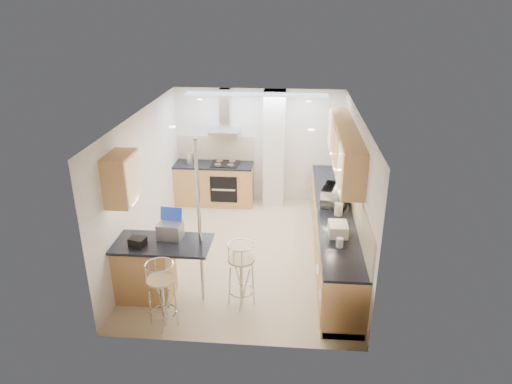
# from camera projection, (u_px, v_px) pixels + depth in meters

# --- Properties ---
(ground) EXTENTS (4.80, 4.80, 0.00)m
(ground) POSITION_uv_depth(u_px,v_px,m) (248.00, 252.00, 8.21)
(ground) COLOR beige
(ground) RESTS_ON ground
(room_shell) EXTENTS (3.64, 4.84, 2.51)m
(room_shell) POSITION_uv_depth(u_px,v_px,m) (268.00, 165.00, 7.93)
(room_shell) COLOR white
(room_shell) RESTS_ON ground
(right_counter) EXTENTS (0.63, 4.40, 0.92)m
(right_counter) POSITION_uv_depth(u_px,v_px,m) (333.00, 232.00, 7.92)
(right_counter) COLOR #BE794C
(right_counter) RESTS_ON ground
(back_counter) EXTENTS (1.70, 0.63, 0.92)m
(back_counter) POSITION_uv_depth(u_px,v_px,m) (214.00, 183.00, 10.04)
(back_counter) COLOR #BE794C
(back_counter) RESTS_ON ground
(peninsula) EXTENTS (1.47, 0.72, 0.94)m
(peninsula) POSITION_uv_depth(u_px,v_px,m) (163.00, 270.00, 6.78)
(peninsula) COLOR #BE794C
(peninsula) RESTS_ON ground
(microwave) EXTENTS (0.52, 0.65, 0.32)m
(microwave) POSITION_uv_depth(u_px,v_px,m) (335.00, 195.00, 7.85)
(microwave) COLOR silver
(microwave) RESTS_ON right_counter
(laptop) EXTENTS (0.37, 0.29, 0.24)m
(laptop) POSITION_uv_depth(u_px,v_px,m) (170.00, 231.00, 6.69)
(laptop) COLOR #95989C
(laptop) RESTS_ON peninsula
(bag) EXTENTS (0.26, 0.21, 0.12)m
(bag) POSITION_uv_depth(u_px,v_px,m) (138.00, 242.00, 6.50)
(bag) COLOR black
(bag) RESTS_ON peninsula
(bar_stool_near) EXTENTS (0.52, 0.52, 1.00)m
(bar_stool_near) POSITION_uv_depth(u_px,v_px,m) (162.00, 295.00, 6.16)
(bar_stool_near) COLOR tan
(bar_stool_near) RESTS_ON ground
(bar_stool_end) EXTENTS (0.55, 0.55, 1.01)m
(bar_stool_end) POSITION_uv_depth(u_px,v_px,m) (241.00, 274.00, 6.61)
(bar_stool_end) COLOR tan
(bar_stool_end) RESTS_ON ground
(jar_a) EXTENTS (0.14, 0.14, 0.16)m
(jar_a) POSITION_uv_depth(u_px,v_px,m) (342.00, 189.00, 8.31)
(jar_a) COLOR beige
(jar_a) RESTS_ON right_counter
(jar_b) EXTENTS (0.12, 0.12, 0.15)m
(jar_b) POSITION_uv_depth(u_px,v_px,m) (338.00, 175.00, 9.03)
(jar_b) COLOR beige
(jar_b) RESTS_ON right_counter
(jar_c) EXTENTS (0.18, 0.18, 0.20)m
(jar_c) POSITION_uv_depth(u_px,v_px,m) (339.00, 209.00, 7.47)
(jar_c) COLOR beige
(jar_c) RESTS_ON right_counter
(jar_d) EXTENTS (0.12, 0.12, 0.14)m
(jar_d) POSITION_uv_depth(u_px,v_px,m) (340.00, 243.00, 6.50)
(jar_d) COLOR silver
(jar_d) RESTS_ON right_counter
(bread_bin) EXTENTS (0.28, 0.36, 0.18)m
(bread_bin) POSITION_uv_depth(u_px,v_px,m) (338.00, 229.00, 6.83)
(bread_bin) COLOR beige
(bread_bin) RESTS_ON right_counter
(kettle) EXTENTS (0.16, 0.16, 0.24)m
(kettle) POSITION_uv_depth(u_px,v_px,m) (190.00, 158.00, 9.82)
(kettle) COLOR silver
(kettle) RESTS_ON back_counter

